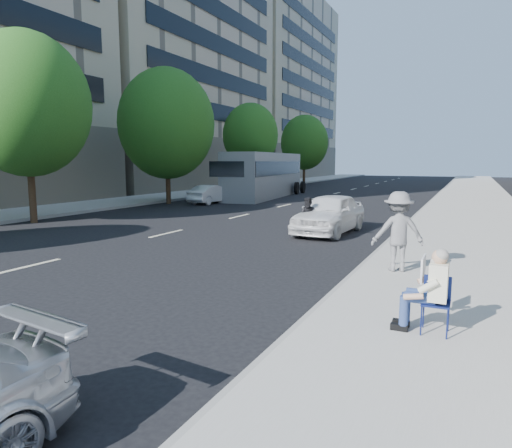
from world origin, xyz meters
The scene contains 15 objects.
ground centered at (0.00, 0.00, 0.00)m, with size 160.00×160.00×0.00m, color black.
near_sidewalk centered at (4.00, 20.00, 0.07)m, with size 5.00×120.00×0.15m, color #A9A79E.
far_sidewalk centered at (-16.75, 20.00, 0.07)m, with size 4.50×120.00×0.15m, color #A9A79E.
far_bldg_mid centered at (-30.00, 34.00, 17.00)m, with size 22.00×26.00×34.00m, color #C7B195.
far_bldg_north centered at (-30.00, 62.00, 14.00)m, with size 22.00×28.00×28.00m, color #C7B195.
tree_far_b centered at (-13.70, 8.00, 5.13)m, with size 5.40×5.40×8.24m.
tree_far_c centered at (-13.70, 18.00, 5.02)m, with size 6.00×6.00×8.47m.
tree_far_d centered at (-13.70, 30.00, 4.89)m, with size 4.80×4.80×7.65m.
tree_far_e centered at (-13.70, 44.00, 4.78)m, with size 5.40×5.40×7.89m.
seated_protester centered at (3.35, 1.22, 0.87)m, with size 0.83×1.12×1.31m.
jogger centered at (2.34, 5.04, 1.09)m, with size 1.22×0.70×1.88m, color slate.
white_sedan_near centered at (-1.00, 10.81, 0.75)m, with size 1.78×4.43×1.51m, color white.
white_sedan_mid centered at (-11.32, 19.36, 0.59)m, with size 1.25×3.59×1.18m, color silver.
motorcycle centered at (-1.47, 9.79, 0.64)m, with size 0.73×2.05×1.42m.
bus centered at (-10.35, 25.68, 1.64)m, with size 3.86×12.28×3.30m.
Camera 1 is at (3.85, -5.94, 2.74)m, focal length 32.00 mm.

